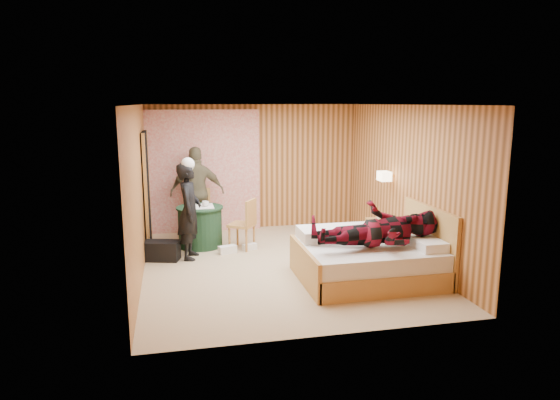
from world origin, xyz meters
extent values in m
cube|color=tan|center=(0.00, 0.00, 0.00)|extent=(4.20, 5.00, 0.01)
cube|color=white|center=(0.00, 0.00, 2.50)|extent=(4.20, 5.00, 0.01)
cube|color=#C1814A|center=(0.00, 2.50, 1.25)|extent=(4.20, 0.02, 2.50)
cube|color=#C1814A|center=(-2.10, 0.00, 1.25)|extent=(0.02, 5.00, 2.50)
cube|color=#C1814A|center=(2.10, 0.00, 1.25)|extent=(0.02, 5.00, 2.50)
cube|color=silver|center=(-1.00, 2.43, 1.20)|extent=(2.20, 0.08, 2.40)
cube|color=black|center=(-2.06, 1.40, 1.02)|extent=(0.06, 0.90, 2.05)
cylinder|color=gold|center=(2.00, 0.45, 1.30)|extent=(0.18, 0.04, 0.04)
cube|color=beige|center=(1.92, 0.45, 1.30)|extent=(0.18, 0.24, 0.16)
cube|color=tan|center=(1.10, -0.92, 0.14)|extent=(1.90, 1.52, 0.29)
cube|color=silver|center=(1.10, -0.92, 0.40)|extent=(1.84, 1.46, 0.24)
cube|color=tan|center=(0.15, -0.92, 0.27)|extent=(0.06, 1.52, 0.53)
cube|color=tan|center=(2.06, -0.92, 0.52)|extent=(0.06, 1.52, 1.05)
cube|color=white|center=(1.84, -1.28, 0.59)|extent=(0.36, 0.52, 0.13)
cube|color=white|center=(1.84, -0.56, 0.59)|extent=(0.36, 0.52, 0.13)
cube|color=silver|center=(0.77, -0.49, 0.61)|extent=(1.14, 0.57, 0.17)
cube|color=tan|center=(1.88, 0.39, 0.27)|extent=(0.39, 0.54, 0.54)
cube|color=tan|center=(1.88, 0.39, 0.44)|extent=(0.41, 0.56, 0.03)
cylinder|color=#1C3C26|center=(-1.16, 1.33, 0.35)|extent=(0.77, 0.77, 0.70)
cylinder|color=#1C3C26|center=(-1.16, 1.33, 0.71)|extent=(0.83, 0.83, 0.03)
cube|color=white|center=(-1.16, 1.33, 0.73)|extent=(0.57, 0.57, 0.01)
cube|color=tan|center=(-1.16, 1.91, 0.45)|extent=(0.49, 0.49, 0.05)
cube|color=tan|center=(-1.13, 2.10, 0.70)|extent=(0.42, 0.12, 0.46)
cylinder|color=tan|center=(-1.36, 1.78, 0.21)|extent=(0.04, 0.04, 0.43)
cylinder|color=tan|center=(-0.96, 2.05, 0.21)|extent=(0.04, 0.04, 0.43)
cube|color=tan|center=(-0.46, 1.03, 0.43)|extent=(0.56, 0.56, 0.05)
cube|color=tan|center=(-0.31, 0.93, 0.67)|extent=(0.25, 0.36, 0.44)
cylinder|color=tan|center=(-0.51, 1.26, 0.21)|extent=(0.04, 0.04, 0.41)
cylinder|color=tan|center=(-0.41, 0.80, 0.21)|extent=(0.04, 0.04, 0.41)
cube|color=black|center=(-1.83, 0.65, 0.16)|extent=(0.62, 0.44, 0.32)
cube|color=white|center=(-0.74, 0.79, 0.07)|extent=(0.33, 0.22, 0.14)
cube|color=white|center=(-0.34, 0.92, 0.05)|extent=(0.26, 0.18, 0.11)
imported|color=black|center=(-1.37, 0.68, 0.80)|extent=(0.49, 0.64, 1.59)
imported|color=brown|center=(-1.16, 2.03, 0.86)|extent=(1.02, 0.45, 1.72)
imported|color=#600918|center=(1.15, -1.12, 0.95)|extent=(0.86, 0.67, 1.77)
imported|color=white|center=(1.88, 0.34, 0.55)|extent=(0.20, 0.25, 0.02)
imported|color=white|center=(1.88, 0.34, 0.57)|extent=(0.25, 0.28, 0.02)
imported|color=white|center=(1.88, 0.52, 0.59)|extent=(0.12, 0.12, 0.09)
imported|color=white|center=(-1.06, 1.28, 0.78)|extent=(0.16, 0.16, 0.10)
camera|label=1|loc=(-1.61, -7.39, 2.53)|focal=32.00mm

